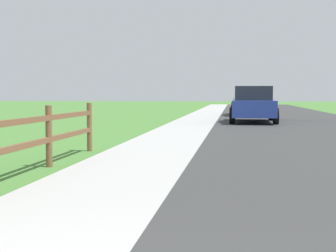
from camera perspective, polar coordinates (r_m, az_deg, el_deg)
ground_plane at (r=26.56m, az=5.69°, el=0.89°), size 120.00×120.00×0.00m
road_asphalt at (r=28.68m, az=12.83°, el=1.03°), size 7.00×66.00×0.01m
curb_concrete at (r=28.80m, az=-0.16°, el=1.13°), size 6.00×66.00×0.01m
grass_verge at (r=29.04m, az=-3.10°, el=1.15°), size 5.00×66.00×0.00m
parked_suv_blue at (r=22.85m, az=9.48°, el=2.38°), size 2.03×4.96×1.59m
parked_car_silver at (r=30.23m, az=9.09°, el=2.79°), size 2.11×4.90×1.64m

